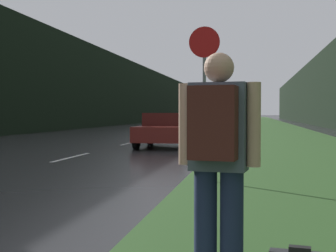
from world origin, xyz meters
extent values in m
cube|color=#2D5123|center=(7.18, 40.00, 0.01)|extent=(6.00, 240.00, 0.02)
cube|color=silver|center=(0.00, 13.15, 0.00)|extent=(0.12, 3.00, 0.01)
cube|color=silver|center=(0.00, 20.15, 0.00)|extent=(0.12, 3.00, 0.01)
cube|color=black|center=(-10.18, 50.00, 3.91)|extent=(2.00, 140.00, 7.81)
cube|color=black|center=(13.18, 50.00, 3.76)|extent=(2.00, 140.00, 7.52)
cylinder|color=slate|center=(4.59, 8.78, 1.25)|extent=(0.07, 0.07, 2.50)
cylinder|color=#B71414|center=(4.59, 8.78, 2.81)|extent=(0.62, 0.02, 0.62)
cylinder|color=#1E2847|center=(5.20, 3.01, 0.47)|extent=(0.18, 0.18, 0.94)
cylinder|color=#1E2847|center=(5.40, 2.98, 0.47)|extent=(0.18, 0.18, 0.94)
cube|color=#4C5666|center=(5.30, 2.99, 1.28)|extent=(0.46, 0.30, 0.68)
sphere|color=tan|center=(5.30, 2.99, 1.73)|extent=(0.23, 0.23, 0.23)
cylinder|color=tan|center=(5.03, 3.03, 1.30)|extent=(0.11, 0.11, 0.64)
cylinder|color=tan|center=(5.57, 2.96, 1.30)|extent=(0.11, 0.11, 0.64)
cube|color=#471E19|center=(5.27, 2.78, 1.31)|extent=(0.37, 0.22, 0.54)
cube|color=black|center=(5.91, 2.91, 0.38)|extent=(0.17, 0.10, 0.04)
cube|color=maroon|center=(2.09, 17.89, 0.58)|extent=(1.88, 4.02, 0.59)
cube|color=#40120F|center=(2.09, 18.09, 1.13)|extent=(1.60, 1.81, 0.51)
cylinder|color=black|center=(2.98, 16.64, 0.31)|extent=(0.20, 0.63, 0.63)
cylinder|color=black|center=(1.19, 16.64, 0.31)|extent=(0.20, 0.63, 0.63)
cylinder|color=black|center=(2.98, 19.14, 0.31)|extent=(0.20, 0.63, 0.63)
cylinder|color=black|center=(1.19, 19.14, 0.31)|extent=(0.20, 0.63, 0.63)
cube|color=#6E684F|center=(-2.09, 80.04, 1.65)|extent=(2.20, 2.57, 2.48)
cube|color=tan|center=(-2.09, 76.46, 2.06)|extent=(2.31, 4.58, 3.31)
cylinder|color=black|center=(-3.19, 79.78, 0.45)|extent=(0.28, 0.90, 0.90)
cylinder|color=black|center=(-0.99, 79.78, 0.45)|extent=(0.28, 0.90, 0.90)
cylinder|color=black|center=(-3.19, 75.32, 0.45)|extent=(0.28, 0.90, 0.90)
cylinder|color=black|center=(-0.99, 75.32, 0.45)|extent=(0.28, 0.90, 0.90)
camera|label=1|loc=(5.56, -0.63, 1.38)|focal=50.00mm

